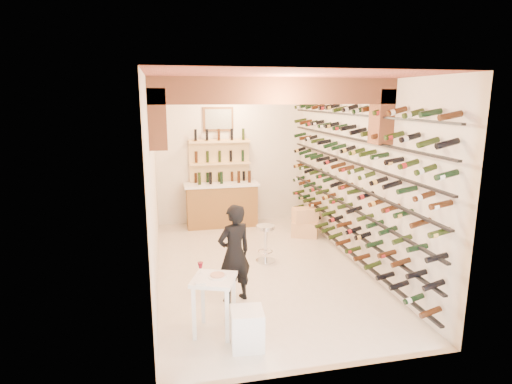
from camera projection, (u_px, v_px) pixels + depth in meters
ground at (260, 267)px, 7.51m from camera, size 6.00×6.00×0.00m
room_shell at (264, 141)px, 6.78m from camera, size 3.52×6.02×3.21m
wine_rack at (344, 178)px, 7.50m from camera, size 0.32×5.70×2.56m
back_counter at (222, 203)px, 9.86m from camera, size 1.70×0.62×1.29m
back_shelving at (220, 175)px, 9.95m from camera, size 1.40×0.31×2.73m
tasting_table at (214, 288)px, 5.31m from camera, size 0.66×0.66×0.90m
white_stool at (247, 329)px, 5.07m from camera, size 0.42×0.42×0.48m
person at (234, 254)px, 6.13m from camera, size 0.63×0.53×1.46m
chrome_barstool at (265, 241)px, 7.70m from camera, size 0.35×0.35×0.68m
crate_lower at (305, 229)px, 9.18m from camera, size 0.66×0.57×0.33m
crate_upper at (305, 215)px, 9.11m from camera, size 0.50×0.34×0.29m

